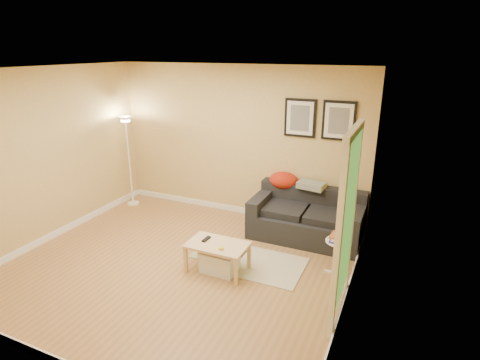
{
  "coord_description": "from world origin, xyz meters",
  "views": [
    {
      "loc": [
        2.69,
        -3.94,
        2.84
      ],
      "look_at": [
        0.55,
        0.85,
        1.05
      ],
      "focal_mm": 29.02,
      "sensor_mm": 36.0,
      "label": 1
    }
  ],
  "objects_px": {
    "storage_bin": "(220,261)",
    "side_table": "(337,257)",
    "book_stack": "(338,238)",
    "coffee_table": "(218,257)",
    "floor_lamp": "(130,164)",
    "sofa": "(306,215)"
  },
  "relations": [
    {
      "from": "storage_bin",
      "to": "side_table",
      "type": "bearing_deg",
      "value": 21.46
    },
    {
      "from": "side_table",
      "to": "book_stack",
      "type": "height_order",
      "value": "book_stack"
    },
    {
      "from": "coffee_table",
      "to": "storage_bin",
      "type": "relative_size",
      "value": 1.65
    },
    {
      "from": "book_stack",
      "to": "floor_lamp",
      "type": "bearing_deg",
      "value": -175.54
    },
    {
      "from": "side_table",
      "to": "floor_lamp",
      "type": "xyz_separation_m",
      "value": [
        -4.02,
        0.87,
        0.56
      ]
    },
    {
      "from": "storage_bin",
      "to": "book_stack",
      "type": "height_order",
      "value": "book_stack"
    },
    {
      "from": "storage_bin",
      "to": "book_stack",
      "type": "distance_m",
      "value": 1.58
    },
    {
      "from": "book_stack",
      "to": "floor_lamp",
      "type": "relative_size",
      "value": 0.14
    },
    {
      "from": "side_table",
      "to": "book_stack",
      "type": "relative_size",
      "value": 1.99
    },
    {
      "from": "coffee_table",
      "to": "book_stack",
      "type": "height_order",
      "value": "book_stack"
    },
    {
      "from": "coffee_table",
      "to": "floor_lamp",
      "type": "distance_m",
      "value": 2.99
    },
    {
      "from": "sofa",
      "to": "book_stack",
      "type": "bearing_deg",
      "value": -53.85
    },
    {
      "from": "coffee_table",
      "to": "side_table",
      "type": "bearing_deg",
      "value": 17.9
    },
    {
      "from": "coffee_table",
      "to": "floor_lamp",
      "type": "relative_size",
      "value": 0.47
    },
    {
      "from": "storage_bin",
      "to": "floor_lamp",
      "type": "bearing_deg",
      "value": 151.07
    },
    {
      "from": "book_stack",
      "to": "floor_lamp",
      "type": "height_order",
      "value": "floor_lamp"
    },
    {
      "from": "coffee_table",
      "to": "side_table",
      "type": "distance_m",
      "value": 1.56
    },
    {
      "from": "coffee_table",
      "to": "storage_bin",
      "type": "distance_m",
      "value": 0.06
    },
    {
      "from": "sofa",
      "to": "floor_lamp",
      "type": "distance_m",
      "value": 3.41
    },
    {
      "from": "storage_bin",
      "to": "floor_lamp",
      "type": "distance_m",
      "value": 3.03
    },
    {
      "from": "floor_lamp",
      "to": "side_table",
      "type": "bearing_deg",
      "value": -12.2
    },
    {
      "from": "sofa",
      "to": "side_table",
      "type": "height_order",
      "value": "sofa"
    }
  ]
}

